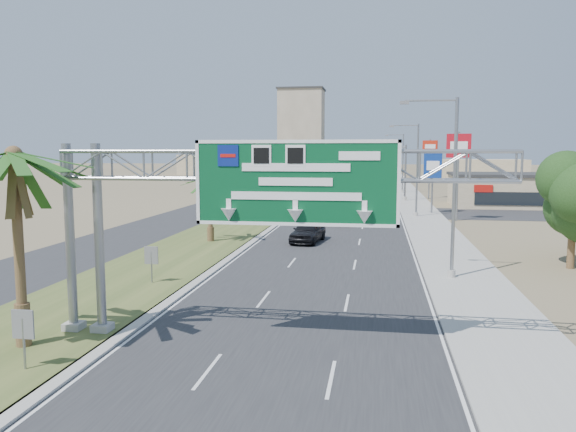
# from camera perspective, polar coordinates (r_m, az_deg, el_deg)

# --- Properties ---
(road) EXTENTS (12.00, 300.00, 0.02)m
(road) POSITION_cam_1_polar(r_m,az_deg,el_deg) (120.10, 7.51, 3.17)
(road) COLOR #28282B
(road) RESTS_ON ground
(sidewalk_right) EXTENTS (4.00, 300.00, 0.10)m
(sidewalk_right) POSITION_cam_1_polar(r_m,az_deg,el_deg) (120.16, 11.57, 3.11)
(sidewalk_right) COLOR #9E9B93
(sidewalk_right) RESTS_ON ground
(median_grass) EXTENTS (7.00, 300.00, 0.12)m
(median_grass) POSITION_cam_1_polar(r_m,az_deg,el_deg) (120.79, 2.76, 3.26)
(median_grass) COLOR #3F5224
(median_grass) RESTS_ON ground
(opposing_road) EXTENTS (8.00, 300.00, 0.02)m
(opposing_road) POSITION_cam_1_polar(r_m,az_deg,el_deg) (121.77, -0.53, 3.27)
(opposing_road) COLOR #28282B
(opposing_road) RESTS_ON ground
(sign_gantry) EXTENTS (16.75, 1.24, 7.50)m
(sign_gantry) POSITION_cam_1_polar(r_m,az_deg,el_deg) (20.28, -3.43, 3.63)
(sign_gantry) COLOR gray
(sign_gantry) RESTS_ON ground
(palm_near) EXTENTS (5.70, 5.70, 8.35)m
(palm_near) POSITION_cam_1_polar(r_m,az_deg,el_deg) (21.81, -26.10, 5.48)
(palm_near) COLOR brown
(palm_near) RESTS_ON ground
(palm_row_b) EXTENTS (3.99, 3.99, 5.95)m
(palm_row_b) POSITION_cam_1_polar(r_m,az_deg,el_deg) (43.82, -7.95, 3.66)
(palm_row_b) COLOR brown
(palm_row_b) RESTS_ON ground
(palm_row_c) EXTENTS (3.99, 3.99, 6.75)m
(palm_row_c) POSITION_cam_1_polar(r_m,az_deg,el_deg) (59.27, -3.42, 5.21)
(palm_row_c) COLOR brown
(palm_row_c) RESTS_ON ground
(palm_row_d) EXTENTS (3.99, 3.99, 5.45)m
(palm_row_d) POSITION_cam_1_polar(r_m,az_deg,el_deg) (76.97, -0.50, 4.61)
(palm_row_d) COLOR brown
(palm_row_d) RESTS_ON ground
(palm_row_e) EXTENTS (3.99, 3.99, 6.15)m
(palm_row_e) POSITION_cam_1_polar(r_m,az_deg,el_deg) (95.73, 1.40, 5.40)
(palm_row_e) COLOR brown
(palm_row_e) RESTS_ON ground
(palm_row_f) EXTENTS (3.99, 3.99, 5.75)m
(palm_row_f) POSITION_cam_1_polar(r_m,az_deg,el_deg) (120.55, 3.00, 5.46)
(palm_row_f) COLOR brown
(palm_row_f) RESTS_ON ground
(streetlight_near) EXTENTS (3.27, 0.44, 10.00)m
(streetlight_near) POSITION_cam_1_polar(r_m,az_deg,el_deg) (32.18, 16.17, 2.05)
(streetlight_near) COLOR gray
(streetlight_near) RESTS_ON ground
(streetlight_mid) EXTENTS (3.27, 0.44, 10.00)m
(streetlight_mid) POSITION_cam_1_polar(r_m,az_deg,el_deg) (62.02, 12.80, 4.22)
(streetlight_mid) COLOR gray
(streetlight_mid) RESTS_ON ground
(streetlight_far) EXTENTS (3.27, 0.44, 10.00)m
(streetlight_far) POSITION_cam_1_polar(r_m,az_deg,el_deg) (97.96, 11.47, 5.07)
(streetlight_far) COLOR gray
(streetlight_far) RESTS_ON ground
(signal_mast) EXTENTS (10.28, 0.71, 8.00)m
(signal_mast) POSITION_cam_1_polar(r_m,az_deg,el_deg) (81.87, 10.43, 4.92)
(signal_mast) COLOR gray
(signal_mast) RESTS_ON ground
(store_building) EXTENTS (18.00, 10.00, 4.00)m
(store_building) POSITION_cam_1_polar(r_m,az_deg,el_deg) (78.28, 22.90, 2.35)
(store_building) COLOR tan
(store_building) RESTS_ON ground
(oak_near) EXTENTS (4.50, 4.50, 6.80)m
(oak_near) POSITION_cam_1_polar(r_m,az_deg,el_deg) (37.78, 27.08, 1.97)
(oak_near) COLOR brown
(oak_near) RESTS_ON ground
(median_signback_a) EXTENTS (0.75, 0.08, 2.08)m
(median_signback_a) POSITION_cam_1_polar(r_m,az_deg,el_deg) (20.17, -25.31, -10.32)
(median_signback_a) COLOR gray
(median_signback_a) RESTS_ON ground
(median_signback_b) EXTENTS (0.75, 0.08, 2.08)m
(median_signback_b) POSITION_cam_1_polar(r_m,az_deg,el_deg) (30.78, -13.71, -4.17)
(median_signback_b) COLOR gray
(median_signback_b) RESTS_ON ground
(tower_distant) EXTENTS (20.00, 16.00, 35.00)m
(tower_distant) POSITION_cam_1_polar(r_m,az_deg,el_deg) (262.44, 1.38, 8.88)
(tower_distant) COLOR gray
(tower_distant) RESTS_ON ground
(building_distant_left) EXTENTS (24.00, 14.00, 6.00)m
(building_distant_left) POSITION_cam_1_polar(r_m,az_deg,el_deg) (176.64, -6.81, 5.23)
(building_distant_left) COLOR tan
(building_distant_left) RESTS_ON ground
(building_distant_right) EXTENTS (20.00, 12.00, 5.00)m
(building_distant_right) POSITION_cam_1_polar(r_m,az_deg,el_deg) (152.27, 19.25, 4.51)
(building_distant_right) COLOR tan
(building_distant_right) RESTS_ON ground
(car_left_lane) EXTENTS (2.69, 5.26, 1.71)m
(car_left_lane) POSITION_cam_1_polar(r_m,az_deg,el_deg) (43.90, 2.03, -1.58)
(car_left_lane) COLOR black
(car_left_lane) RESTS_ON ground
(car_mid_lane) EXTENTS (1.67, 4.10, 1.32)m
(car_mid_lane) POSITION_cam_1_polar(r_m,az_deg,el_deg) (54.69, 5.70, -0.19)
(car_mid_lane) COLOR maroon
(car_mid_lane) RESTS_ON ground
(car_right_lane) EXTENTS (2.93, 5.91, 1.61)m
(car_right_lane) POSITION_cam_1_polar(r_m,az_deg,el_deg) (77.49, 9.52, 1.86)
(car_right_lane) COLOR gray
(car_right_lane) RESTS_ON ground
(car_far) EXTENTS (2.79, 5.74, 1.61)m
(car_far) POSITION_cam_1_polar(r_m,az_deg,el_deg) (105.23, 6.79, 3.13)
(car_far) COLOR black
(car_far) RESTS_ON ground
(pole_sign_red_near) EXTENTS (2.41, 0.74, 9.05)m
(pole_sign_red_near) POSITION_cam_1_polar(r_m,az_deg,el_deg) (59.45, 16.94, 6.34)
(pole_sign_red_near) COLOR gray
(pole_sign_red_near) RESTS_ON ground
(pole_sign_blue) EXTENTS (2.02, 0.73, 7.17)m
(pole_sign_blue) POSITION_cam_1_polar(r_m,az_deg,el_deg) (65.87, 14.50, 4.76)
(pole_sign_blue) COLOR gray
(pole_sign_blue) RESTS_ON ground
(pole_sign_red_far) EXTENTS (2.19, 0.93, 8.89)m
(pole_sign_red_far) POSITION_cam_1_polar(r_m,az_deg,el_deg) (86.75, 14.22, 6.37)
(pole_sign_red_far) COLOR gray
(pole_sign_red_far) RESTS_ON ground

